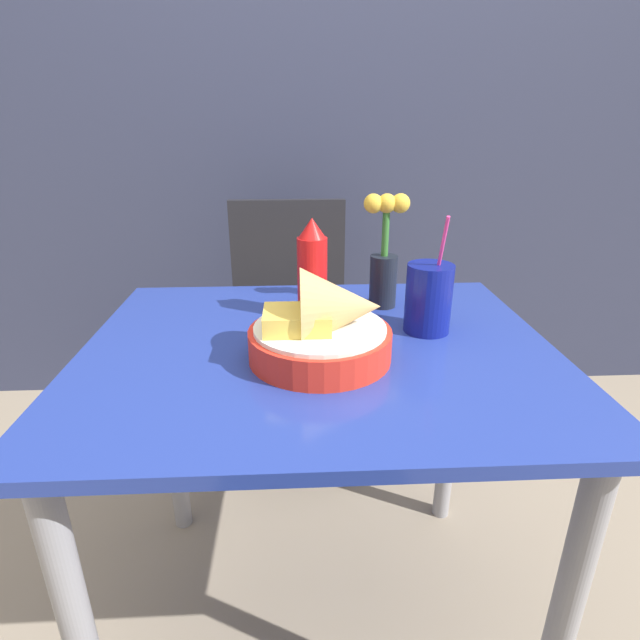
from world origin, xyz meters
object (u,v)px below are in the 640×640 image
chair_far_window (289,310)px  flower_vase (384,256)px  ketchup_bottle (312,271)px  food_basket (328,328)px  drink_cup (428,300)px

chair_far_window → flower_vase: bearing=-66.8°
flower_vase → ketchup_bottle: bearing=-159.4°
ketchup_bottle → flower_vase: bearing=20.6°
food_basket → flower_vase: bearing=61.5°
food_basket → drink_cup: size_ratio=1.07×
drink_cup → chair_far_window: bearing=113.3°
flower_vase → food_basket: bearing=-118.5°
food_basket → flower_vase: size_ratio=1.00×
chair_far_window → ketchup_bottle: bearing=-84.1°
ketchup_bottle → drink_cup: 0.26m
chair_far_window → ketchup_bottle: (0.06, -0.60, 0.32)m
food_basket → ketchup_bottle: bearing=95.5°
chair_far_window → drink_cup: (0.30, -0.69, 0.28)m
chair_far_window → drink_cup: size_ratio=3.65×
flower_vase → drink_cup: bearing=-66.3°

